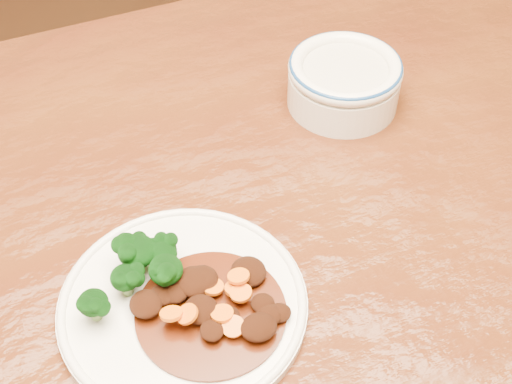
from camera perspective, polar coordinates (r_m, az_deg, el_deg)
name	(u,v)px	position (r m, az deg, el deg)	size (l,w,h in m)	color
dining_table	(231,284)	(0.81, -2.03, -7.37)	(1.50, 0.90, 0.75)	#4F270E
dinner_plate	(183,304)	(0.69, -5.87, -8.90)	(0.24, 0.24, 0.01)	white
broccoli_florets	(139,267)	(0.69, -9.31, -5.96)	(0.10, 0.07, 0.04)	olive
mince_stew	(213,302)	(0.67, -3.49, -8.79)	(0.14, 0.14, 0.03)	#421A07
dip_bowl	(344,80)	(0.88, 7.06, 8.86)	(0.14, 0.14, 0.06)	white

